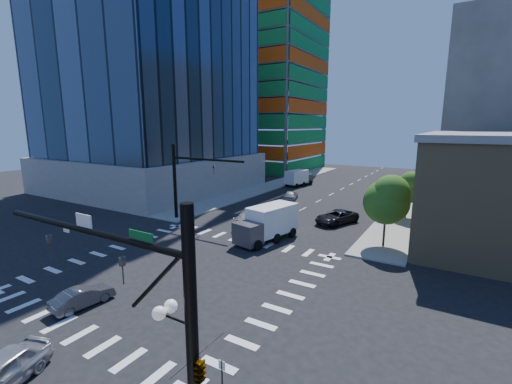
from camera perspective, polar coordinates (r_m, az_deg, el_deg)
The scene contains 16 objects.
ground at distance 28.19m, azimuth -12.40°, elevation -12.88°, with size 160.00×160.00×0.00m, color black.
road_markings at distance 28.19m, azimuth -12.40°, elevation -12.87°, with size 20.00×20.00×0.01m, color silver.
sidewalk_ne at distance 59.85m, azimuth 25.10°, elevation -0.85°, with size 5.00×60.00×0.15m, color gray.
sidewalk_nw at distance 66.95m, azimuth 3.38°, elevation 1.34°, with size 5.00×60.00×0.15m, color gray.
construction_building at distance 93.35m, azimuth 1.58°, elevation 19.20°, with size 25.16×34.50×70.60m.
signal_mast_se at distance 11.98m, azimuth -14.07°, elevation -20.98°, with size 10.51×2.48×9.00m.
signal_mast_nw at distance 41.46m, azimuth -11.93°, elevation 2.73°, with size 10.20×0.40×9.00m.
tree_south at distance 33.54m, azimuth 21.12°, elevation -1.10°, with size 4.16×4.16×6.82m.
tree_north at distance 45.32m, azimuth 24.10°, elevation 0.76°, with size 3.54×3.52×5.78m.
no_parking_sign at distance 15.56m, azimuth -5.67°, elevation -28.60°, with size 0.30×0.06×2.20m.
car_nb_far at distance 41.17m, azimuth 13.28°, elevation -4.08°, with size 2.61×5.67×1.58m, color black.
car_sb_near at distance 39.69m, azimuth -1.44°, elevation -4.38°, with size 2.15×5.28×1.53m, color silver.
car_sb_mid at distance 52.88m, azimuth 5.83°, elevation -0.55°, with size 1.78×4.42×1.51m, color #9C9FA3.
car_sb_cross at distance 25.18m, azimuth -26.89°, elevation -15.32°, with size 1.32×3.79×1.25m, color #4C4C51.
box_truck_near at distance 33.97m, azimuth 1.59°, elevation -5.72°, with size 4.09×6.98×3.43m.
box_truck_far at distance 65.82m, azimuth 7.27°, elevation 2.21°, with size 3.57×6.11×3.01m.
Camera 1 is at (17.99, -18.54, 11.29)m, focal length 24.00 mm.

